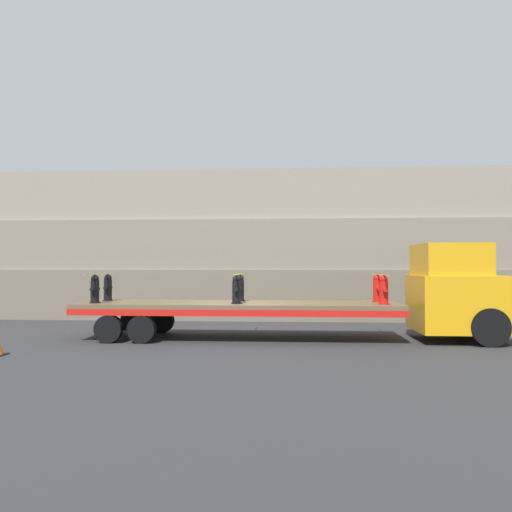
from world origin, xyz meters
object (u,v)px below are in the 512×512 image
object	(u,v)px
truck_cab	(460,293)
fire_hydrant_black_near_0	(95,289)
fire_hydrant_black_far_0	(108,288)
fire_hydrant_black_near_1	(236,290)
flatbed_trailer	(219,309)
fire_hydrant_red_near_2	(384,290)
fire_hydrant_black_far_1	(240,288)
fire_hydrant_red_far_2	(377,289)

from	to	relation	value
truck_cab	fire_hydrant_black_near_0	xyz separation A→B (m)	(-11.61, -0.57, 0.10)
truck_cab	fire_hydrant_black_far_0	bearing A→B (deg)	177.19
truck_cab	fire_hydrant_black_far_0	world-z (taller)	truck_cab
fire_hydrant_black_near_1	flatbed_trailer	bearing A→B (deg)	137.40
fire_hydrant_black_far_0	fire_hydrant_red_near_2	xyz separation A→B (m)	(9.12, -1.14, 0.00)
flatbed_trailer	fire_hydrant_black_near_1	bearing A→B (deg)	-42.60
fire_hydrant_black_far_0	fire_hydrant_black_far_1	size ratio (longest dim) A/B	1.00
truck_cab	fire_hydrant_black_far_1	distance (m)	7.07
fire_hydrant_black_near_0	fire_hydrant_black_far_1	bearing A→B (deg)	14.05
fire_hydrant_black_far_0	fire_hydrant_black_near_1	world-z (taller)	same
flatbed_trailer	fire_hydrant_black_far_0	bearing A→B (deg)	171.76
truck_cab	fire_hydrant_black_near_1	xyz separation A→B (m)	(-7.05, -0.57, 0.10)
truck_cab	fire_hydrant_black_far_1	xyz separation A→B (m)	(-7.05, 0.57, 0.10)
fire_hydrant_black_far_0	fire_hydrant_red_far_2	world-z (taller)	same
fire_hydrant_black_far_1	flatbed_trailer	bearing A→B (deg)	-137.40
flatbed_trailer	fire_hydrant_red_near_2	xyz separation A→B (m)	(5.18, -0.57, 0.64)
flatbed_trailer	fire_hydrant_black_far_1	xyz separation A→B (m)	(0.62, 0.57, 0.64)
fire_hydrant_black_near_1	fire_hydrant_red_near_2	size ratio (longest dim) A/B	1.00
truck_cab	fire_hydrant_black_near_0	size ratio (longest dim) A/B	3.37
fire_hydrant_red_far_2	fire_hydrant_black_far_1	bearing A→B (deg)	180.00
flatbed_trailer	fire_hydrant_red_near_2	world-z (taller)	fire_hydrant_red_near_2
flatbed_trailer	fire_hydrant_red_near_2	distance (m)	5.25
truck_cab	fire_hydrant_black_near_1	size ratio (longest dim) A/B	3.37
fire_hydrant_black_near_0	fire_hydrant_black_far_0	bearing A→B (deg)	90.00
truck_cab	fire_hydrant_black_far_0	size ratio (longest dim) A/B	3.37
fire_hydrant_black_near_1	fire_hydrant_red_far_2	size ratio (longest dim) A/B	1.00
fire_hydrant_red_far_2	fire_hydrant_black_near_1	bearing A→B (deg)	-165.95
fire_hydrant_black_far_1	fire_hydrant_red_near_2	distance (m)	4.70
fire_hydrant_black_near_0	fire_hydrant_red_near_2	size ratio (longest dim) A/B	1.00
fire_hydrant_black_near_0	truck_cab	bearing A→B (deg)	2.81
flatbed_trailer	truck_cab	bearing A→B (deg)	0.00
flatbed_trailer	fire_hydrant_red_far_2	xyz separation A→B (m)	(5.18, 0.57, 0.64)
truck_cab	fire_hydrant_red_near_2	distance (m)	2.55
fire_hydrant_black_near_0	fire_hydrant_red_far_2	size ratio (longest dim) A/B	1.00
truck_cab	fire_hydrant_red_far_2	distance (m)	2.55
flatbed_trailer	fire_hydrant_black_far_1	world-z (taller)	fire_hydrant_black_far_1
fire_hydrant_black_far_0	fire_hydrant_black_near_1	bearing A→B (deg)	-14.05
fire_hydrant_black_near_0	fire_hydrant_black_near_1	xyz separation A→B (m)	(4.56, 0.00, 0.00)
fire_hydrant_black_near_0	fire_hydrant_black_far_0	distance (m)	1.14
fire_hydrant_black_near_0	fire_hydrant_black_far_1	xyz separation A→B (m)	(4.56, 1.14, 0.00)
truck_cab	fire_hydrant_black_far_1	bearing A→B (deg)	175.37
fire_hydrant_black_near_0	fire_hydrant_black_near_1	distance (m)	4.56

